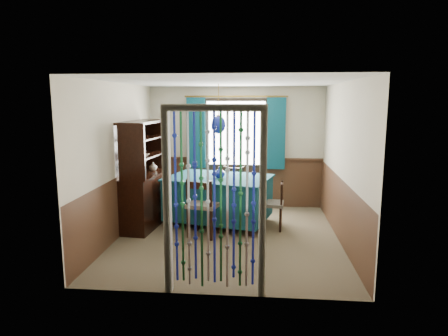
# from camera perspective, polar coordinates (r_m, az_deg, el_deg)

# --- Properties ---
(floor) EXTENTS (4.00, 4.00, 0.00)m
(floor) POSITION_cam_1_polar(r_m,az_deg,el_deg) (6.67, 0.59, -9.79)
(floor) COLOR brown
(floor) RESTS_ON ground
(ceiling) EXTENTS (4.00, 4.00, 0.00)m
(ceiling) POSITION_cam_1_polar(r_m,az_deg,el_deg) (6.30, 0.63, 12.21)
(ceiling) COLOR silver
(ceiling) RESTS_ON ground
(wall_back) EXTENTS (3.60, 0.00, 3.60)m
(wall_back) POSITION_cam_1_polar(r_m,az_deg,el_deg) (8.34, 1.72, 2.97)
(wall_back) COLOR #C0B69D
(wall_back) RESTS_ON ground
(wall_front) EXTENTS (3.60, 0.00, 3.60)m
(wall_front) POSITION_cam_1_polar(r_m,az_deg,el_deg) (4.41, -1.48, -3.05)
(wall_front) COLOR #C0B69D
(wall_front) RESTS_ON ground
(wall_left) EXTENTS (0.00, 4.00, 4.00)m
(wall_left) POSITION_cam_1_polar(r_m,az_deg,el_deg) (6.75, -14.81, 1.07)
(wall_left) COLOR #C0B69D
(wall_left) RESTS_ON ground
(wall_right) EXTENTS (0.00, 4.00, 4.00)m
(wall_right) POSITION_cam_1_polar(r_m,az_deg,el_deg) (6.47, 16.70, 0.63)
(wall_right) COLOR #C0B69D
(wall_right) RESTS_ON ground
(wainscot_back) EXTENTS (3.60, 0.00, 3.60)m
(wainscot_back) POSITION_cam_1_polar(r_m,az_deg,el_deg) (8.45, 1.69, -2.11)
(wainscot_back) COLOR #442A1A
(wainscot_back) RESTS_ON ground
(wainscot_front) EXTENTS (3.60, 0.00, 3.60)m
(wainscot_front) POSITION_cam_1_polar(r_m,az_deg,el_deg) (4.64, -1.42, -12.07)
(wainscot_front) COLOR #442A1A
(wainscot_front) RESTS_ON ground
(wainscot_left) EXTENTS (0.00, 4.00, 4.00)m
(wainscot_left) POSITION_cam_1_polar(r_m,az_deg,el_deg) (6.89, -14.42, -5.11)
(wainscot_left) COLOR #442A1A
(wainscot_left) RESTS_ON ground
(wainscot_right) EXTENTS (0.00, 4.00, 4.00)m
(wainscot_right) POSITION_cam_1_polar(r_m,az_deg,el_deg) (6.63, 16.26, -5.79)
(wainscot_right) COLOR #442A1A
(wainscot_right) RESTS_ON ground
(window) EXTENTS (1.32, 0.12, 1.42)m
(window) POSITION_cam_1_polar(r_m,az_deg,el_deg) (8.26, 1.71, 4.99)
(window) COLOR black
(window) RESTS_ON wall_back
(doorway) EXTENTS (1.16, 0.12, 2.18)m
(doorway) POSITION_cam_1_polar(r_m,az_deg,el_deg) (4.51, -1.38, -5.36)
(doorway) COLOR silver
(doorway) RESTS_ON ground
(dining_table) EXTENTS (2.04, 1.64, 0.86)m
(dining_table) POSITION_cam_1_polar(r_m,az_deg,el_deg) (7.23, -0.76, -4.18)
(dining_table) COLOR #0E3B48
(dining_table) RESTS_ON floor
(chair_near) EXTENTS (0.58, 0.56, 0.98)m
(chair_near) POSITION_cam_1_polar(r_m,az_deg,el_deg) (6.56, -3.03, -5.40)
(chair_near) COLOR black
(chair_near) RESTS_ON floor
(chair_far) EXTENTS (0.49, 0.47, 0.92)m
(chair_far) POSITION_cam_1_polar(r_m,az_deg,el_deg) (7.91, 1.27, -3.01)
(chair_far) COLOR black
(chair_far) RESTS_ON floor
(chair_left) EXTENTS (0.45, 0.47, 0.92)m
(chair_left) POSITION_cam_1_polar(r_m,az_deg,el_deg) (7.64, -8.38, -3.57)
(chair_left) COLOR black
(chair_left) RESTS_ON floor
(chair_right) EXTENTS (0.42, 0.44, 0.83)m
(chair_right) POSITION_cam_1_polar(r_m,az_deg,el_deg) (6.99, 7.08, -5.13)
(chair_right) COLOR black
(chair_right) RESTS_ON floor
(sideboard) EXTENTS (0.63, 1.47, 1.87)m
(sideboard) POSITION_cam_1_polar(r_m,az_deg,el_deg) (7.26, -11.23, -3.11)
(sideboard) COLOR black
(sideboard) RESTS_ON floor
(pendant_lamp) EXTENTS (0.25, 0.25, 0.86)m
(pendant_lamp) POSITION_cam_1_polar(r_m,az_deg,el_deg) (7.03, -0.78, 6.21)
(pendant_lamp) COLOR olive
(pendant_lamp) RESTS_ON ceiling
(vase_table) EXTENTS (0.18, 0.18, 0.18)m
(vase_table) POSITION_cam_1_polar(r_m,az_deg,el_deg) (7.07, -0.60, -0.67)
(vase_table) COLOR navy
(vase_table) RESTS_ON dining_table
(bowl_shelf) EXTENTS (0.27, 0.27, 0.05)m
(bowl_shelf) POSITION_cam_1_polar(r_m,az_deg,el_deg) (6.93, -11.41, 1.85)
(bowl_shelf) COLOR beige
(bowl_shelf) RESTS_ON sideboard
(vase_sideboard) EXTENTS (0.21, 0.21, 0.17)m
(vase_sideboard) POSITION_cam_1_polar(r_m,az_deg,el_deg) (7.52, -10.10, 0.32)
(vase_sideboard) COLOR beige
(vase_sideboard) RESTS_ON sideboard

